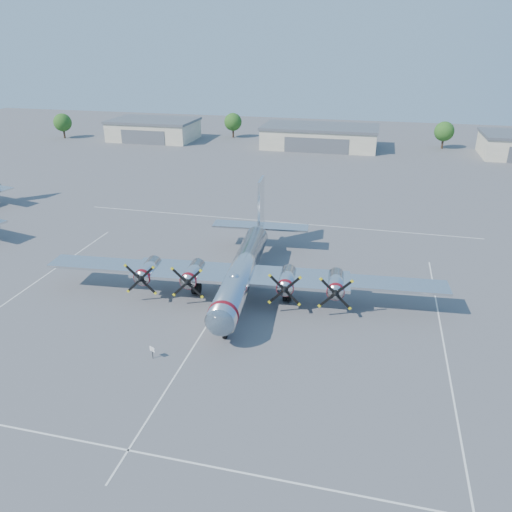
% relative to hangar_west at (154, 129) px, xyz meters
% --- Properties ---
extents(ground, '(260.00, 260.00, 0.00)m').
position_rel_hangar_west_xyz_m(ground, '(45.00, -81.96, -2.71)').
color(ground, '#535355').
rests_on(ground, ground).
extents(parking_lines, '(60.00, 50.08, 0.01)m').
position_rel_hangar_west_xyz_m(parking_lines, '(45.00, -83.71, -2.71)').
color(parking_lines, silver).
rests_on(parking_lines, ground).
extents(hangar_west, '(22.60, 14.60, 5.40)m').
position_rel_hangar_west_xyz_m(hangar_west, '(0.00, 0.00, 0.00)').
color(hangar_west, '#BDB296').
rests_on(hangar_west, ground).
extents(hangar_center, '(28.60, 14.60, 5.40)m').
position_rel_hangar_west_xyz_m(hangar_center, '(45.00, -0.00, -0.00)').
color(hangar_center, '#BDB296').
rests_on(hangar_center, ground).
extents(tree_far_west, '(4.80, 4.80, 6.64)m').
position_rel_hangar_west_xyz_m(tree_far_west, '(-25.00, -3.96, 1.51)').
color(tree_far_west, '#382619').
rests_on(tree_far_west, ground).
extents(tree_west, '(4.80, 4.80, 6.64)m').
position_rel_hangar_west_xyz_m(tree_west, '(20.00, 8.04, 1.51)').
color(tree_west, '#382619').
rests_on(tree_west, ground).
extents(tree_east, '(4.80, 4.80, 6.64)m').
position_rel_hangar_west_xyz_m(tree_east, '(75.00, 6.04, 1.51)').
color(tree_east, '#382619').
rests_on(tree_east, ground).
extents(main_bomber_b29, '(44.22, 32.07, 9.29)m').
position_rel_hangar_west_xyz_m(main_bomber_b29, '(46.56, -79.38, -2.71)').
color(main_bomber_b29, silver).
rests_on(main_bomber_b29, ground).
extents(info_placard, '(0.57, 0.28, 1.16)m').
position_rel_hangar_west_xyz_m(info_placard, '(42.19, -93.79, -1.90)').
color(info_placard, black).
rests_on(info_placard, ground).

